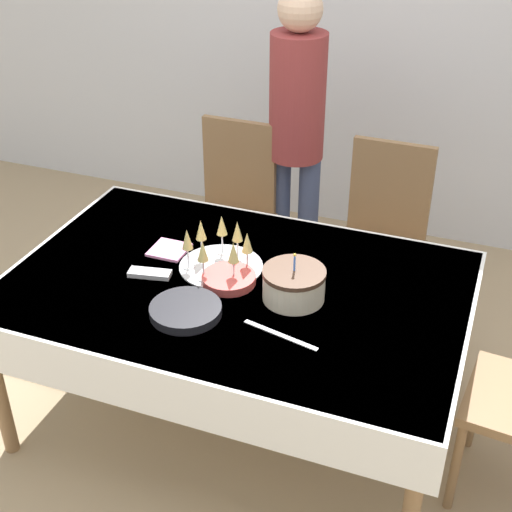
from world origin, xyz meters
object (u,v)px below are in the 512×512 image
Objects in this scene: dining_chair_far_right at (382,233)px; champagne_tray at (220,250)px; person_standing at (297,121)px; birthday_cake at (294,284)px; dining_chair_far_left at (232,206)px; plate_stack_dessert at (229,279)px; plate_stack_main at (186,310)px.

dining_chair_far_right reaches higher than champagne_tray.
birthday_cake is at bearing -72.23° from person_standing.
dining_chair_far_left is 4.58× the size of plate_stack_dessert.
plate_stack_dessert is (0.08, -0.09, -0.07)m from champagne_tray.
plate_stack_dessert is at bearing -49.69° from champagne_tray.
birthday_cake is 1.12× the size of plate_stack_dessert.
person_standing is at bearing 94.55° from plate_stack_dessert.
dining_chair_far_left is at bearing 111.95° from plate_stack_dessert.
plate_stack_main is (-0.34, -0.24, -0.05)m from birthday_cake.
birthday_cake reaches higher than plate_stack_main.
plate_stack_dessert is at bearing -114.93° from dining_chair_far_right.
birthday_cake is 0.36m from champagne_tray.
dining_chair_far_left is 2.87× the size of champagne_tray.
dining_chair_far_left is 0.92m from champagne_tray.
dining_chair_far_right is (0.80, -0.00, 0.00)m from dining_chair_far_left.
dining_chair_far_right reaches higher than plate_stack_dessert.
champagne_tray reaches higher than plate_stack_dessert.
champagne_tray reaches higher than plate_stack_main.
dining_chair_far_right reaches higher than birthday_cake.
champagne_tray is 0.21× the size of person_standing.
dining_chair_far_right is 3.67× the size of plate_stack_main.
birthday_cake is (-0.16, -0.93, 0.24)m from dining_chair_far_right.
dining_chair_far_right is 1.03m from plate_stack_dessert.
dining_chair_far_right is 4.58× the size of plate_stack_dessert.
person_standing is (-0.52, 0.19, 0.44)m from dining_chair_far_right.
plate_stack_main is at bearing -144.79° from birthday_cake.
person_standing reaches higher than plate_stack_dessert.
birthday_cake is (0.64, -0.93, 0.24)m from dining_chair_far_left.
plate_stack_dessert is at bearing 75.03° from plate_stack_main.
birthday_cake reaches higher than champagne_tray.
plate_stack_main and plate_stack_dessert have the same top height.
plate_stack_dessert is (0.07, 0.25, 0.00)m from plate_stack_main.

